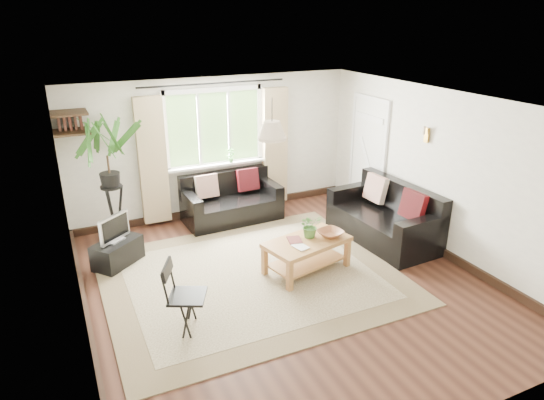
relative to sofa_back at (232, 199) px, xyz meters
name	(u,v)px	position (x,y,z in m)	size (l,w,h in m)	color
floor	(285,283)	(-0.12, -2.28, -0.38)	(5.50, 5.50, 0.00)	black
ceiling	(287,103)	(-0.12, -2.28, 2.02)	(5.50, 5.50, 0.00)	white
wall_back	(214,147)	(-0.12, 0.47, 0.82)	(5.00, 0.02, 2.40)	white
wall_front	(445,316)	(-0.12, -5.03, 0.82)	(5.00, 0.02, 2.40)	white
wall_left	(72,236)	(-2.62, -2.28, 0.82)	(0.02, 5.50, 2.40)	white
wall_right	(439,173)	(2.38, -2.28, 0.82)	(0.02, 5.50, 2.40)	white
rug	(251,276)	(-0.47, -1.96, -0.37)	(3.85, 3.30, 0.02)	beige
window	(214,128)	(-0.12, 0.43, 1.17)	(2.50, 0.16, 2.16)	white
door	(368,157)	(2.35, -0.58, 0.62)	(0.06, 0.96, 2.06)	silver
corner_shelf	(70,122)	(-2.37, 0.22, 1.51)	(0.50, 0.50, 0.34)	black
pendant_lamp	(272,126)	(-0.12, -1.88, 1.67)	(0.36, 0.36, 0.54)	beige
wall_sconce	(425,133)	(2.31, -1.98, 1.36)	(0.12, 0.12, 0.28)	beige
sofa_back	(232,199)	(0.00, 0.00, 0.00)	(1.63, 0.81, 0.77)	black
sofa_right	(383,215)	(1.87, -1.75, 0.04)	(0.91, 1.81, 0.85)	black
coffee_table	(307,256)	(0.30, -2.12, -0.15)	(1.16, 0.63, 0.47)	olive
table_plant	(311,226)	(0.39, -2.04, 0.26)	(0.30, 0.26, 0.34)	#3E6C2B
bowl	(330,233)	(0.65, -2.14, 0.13)	(0.34, 0.34, 0.08)	brown
book_a	(296,248)	(0.04, -2.29, 0.10)	(0.16, 0.22, 0.02)	white
book_b	(288,241)	(0.05, -2.05, 0.10)	(0.18, 0.24, 0.02)	#5C2825
tv_stand	(118,253)	(-2.05, -0.82, -0.20)	(0.69, 0.39, 0.37)	black
tv	(114,228)	(-2.05, -0.82, 0.19)	(0.53, 0.18, 0.41)	#A5A5AA
palm_stand	(110,181)	(-1.94, 0.02, 0.60)	(0.77, 0.77, 1.97)	black
folding_chair	(188,297)	(-1.55, -2.73, 0.04)	(0.44, 0.44, 0.84)	black
sill_plant	(231,155)	(0.13, 0.35, 0.68)	(0.14, 0.10, 0.27)	#2D6023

